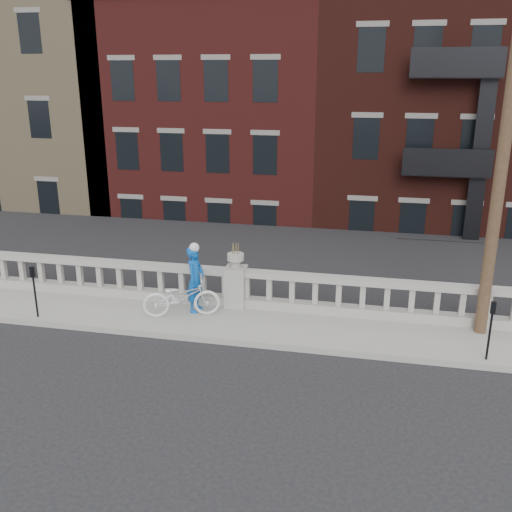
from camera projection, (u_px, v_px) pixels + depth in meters
The scene contains 10 objects.
ground at pixel (190, 385), 11.80m from camera, with size 120.00×120.00×0.00m, color black.
sidewalk at pixel (227, 322), 14.57m from camera, with size 32.00×2.20×0.15m, color gray.
balustrade at pixel (236, 288), 15.28m from camera, with size 28.00×0.34×1.03m.
planter_pedestal at pixel (236, 282), 15.22m from camera, with size 0.55×0.55×1.76m.
lower_level at pixel (326, 137), 32.32m from camera, with size 80.00×44.00×20.80m.
utility_pole at pixel (508, 117), 12.30m from camera, with size 1.60×0.28×10.00m.
parking_meter_b at pixel (34, 286), 14.45m from camera, with size 0.10×0.09×1.36m.
parking_meter_c at pixel (491, 324), 12.28m from camera, with size 0.10×0.09×1.36m.
bicycle at pixel (181, 297), 14.63m from camera, with size 0.69×1.97×1.04m, color silver.
cyclist at pixel (195, 279), 14.84m from camera, with size 0.64×0.42×1.76m, color #0B4FAC.
Camera 1 is at (3.51, -9.89, 6.17)m, focal length 40.00 mm.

